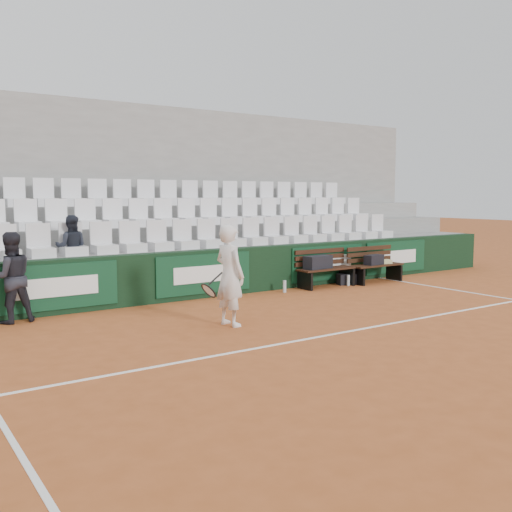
{
  "coord_description": "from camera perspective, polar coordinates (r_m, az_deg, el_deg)",
  "views": [
    {
      "loc": [
        -5.94,
        -6.46,
        2.15
      ],
      "look_at": [
        0.12,
        2.4,
        1.0
      ],
      "focal_mm": 40.0,
      "sensor_mm": 36.0,
      "label": 1
    }
  ],
  "objects": [
    {
      "name": "water_bottle_far",
      "position": [
        13.74,
        9.21,
        -2.41
      ],
      "size": [
        0.07,
        0.07,
        0.26
      ],
      "primitive_type": "cylinder",
      "color": "#AEBEC5",
      "rests_on": "ground"
    },
    {
      "name": "seat_row_back",
      "position": [
        14.12,
        -9.54,
        6.29
      ],
      "size": [
        11.9,
        0.44,
        0.63
      ],
      "primitive_type": "cube",
      "color": "silver",
      "rests_on": "grandstand_tier_back"
    },
    {
      "name": "back_barrier",
      "position": [
        12.17,
        -4.43,
        -1.69
      ],
      "size": [
        18.0,
        0.34,
        1.0
      ],
      "color": "black",
      "rests_on": "ground"
    },
    {
      "name": "ball_kid",
      "position": [
        10.42,
        -23.33,
        -2.0
      ],
      "size": [
        0.8,
        0.64,
        1.54
      ],
      "primitive_type": "imported",
      "rotation": [
        0.0,
        0.0,
        3.23
      ],
      "color": "black",
      "rests_on": "ground"
    },
    {
      "name": "court_sideline_left",
      "position": [
        5.04,
        -21.54,
        -19.53
      ],
      "size": [
        0.06,
        20.0,
        0.01
      ],
      "primitive_type": "cube",
      "color": "white",
      "rests_on": "ground"
    },
    {
      "name": "sports_bag_ground",
      "position": [
        13.92,
        9.02,
        -2.31
      ],
      "size": [
        0.48,
        0.37,
        0.26
      ],
      "primitive_type": "cube",
      "rotation": [
        0.0,
        0.0,
        -0.29
      ],
      "color": "black",
      "rests_on": "ground"
    },
    {
      "name": "sports_bag_right",
      "position": [
        14.27,
        11.71,
        -0.37
      ],
      "size": [
        0.54,
        0.3,
        0.24
      ],
      "primitive_type": "cube",
      "rotation": [
        0.0,
        0.0,
        0.13
      ],
      "color": "black",
      "rests_on": "bench_right"
    },
    {
      "name": "grandstand_tier_back",
      "position": [
        14.33,
        -9.75,
        1.22
      ],
      "size": [
        18.0,
        0.95,
        1.9
      ],
      "primitive_type": "cube",
      "color": "gray",
      "rests_on": "ground"
    },
    {
      "name": "court_baseline",
      "position": [
        9.03,
        8.07,
        -7.69
      ],
      "size": [
        18.0,
        0.06,
        0.01
      ],
      "primitive_type": "cube",
      "color": "white",
      "rests_on": "ground"
    },
    {
      "name": "bench_right",
      "position": [
        14.39,
        11.91,
        -1.7
      ],
      "size": [
        1.5,
        0.56,
        0.45
      ],
      "primitive_type": "cube",
      "color": "#311A0E",
      "rests_on": "ground"
    },
    {
      "name": "sports_bag_left",
      "position": [
        13.29,
        6.22,
        -0.62
      ],
      "size": [
        0.73,
        0.38,
        0.3
      ],
      "primitive_type": "cube",
      "rotation": [
        0.0,
        0.0,
        0.11
      ],
      "color": "black",
      "rests_on": "bench_left"
    },
    {
      "name": "towel",
      "position": [
        14.58,
        12.68,
        -0.55
      ],
      "size": [
        0.4,
        0.34,
        0.09
      ],
      "primitive_type": "cube",
      "rotation": [
        0.0,
        0.0,
        -0.34
      ],
      "color": "#C6C080",
      "rests_on": "bench_right"
    },
    {
      "name": "grandstand_tier_mid",
      "position": [
        13.49,
        -8.05,
        -0.01
      ],
      "size": [
        18.0,
        0.95,
        1.45
      ],
      "primitive_type": "cube",
      "color": "gray",
      "rests_on": "ground"
    },
    {
      "name": "grandstand_rear_wall",
      "position": [
        14.85,
        -10.85,
        6.2
      ],
      "size": [
        18.0,
        0.3,
        4.4
      ],
      "primitive_type": "cube",
      "color": "gray",
      "rests_on": "ground"
    },
    {
      "name": "tennis_player",
      "position": [
        9.37,
        -2.66,
        -1.96
      ],
      "size": [
        0.74,
        0.67,
        1.67
      ],
      "color": "silver",
      "rests_on": "ground"
    },
    {
      "name": "ground",
      "position": [
        9.03,
        8.07,
        -7.71
      ],
      "size": [
        80.0,
        80.0,
        0.0
      ],
      "primitive_type": "plane",
      "color": "#A95326",
      "rests_on": "ground"
    },
    {
      "name": "bench_left",
      "position": [
        13.48,
        7.07,
        -2.15
      ],
      "size": [
        1.5,
        0.56,
        0.45
      ],
      "primitive_type": "cube",
      "color": "#341A0F",
      "rests_on": "ground"
    },
    {
      "name": "water_bottle_near",
      "position": [
        12.66,
        2.87,
        -3.05
      ],
      "size": [
        0.08,
        0.08,
        0.27
      ],
      "primitive_type": "cylinder",
      "color": "silver",
      "rests_on": "ground"
    },
    {
      "name": "seat_row_front",
      "position": [
        12.45,
        -5.79,
        2.24
      ],
      "size": [
        11.9,
        0.44,
        0.63
      ],
      "primitive_type": "cube",
      "color": "silver",
      "rests_on": "grandstand_tier_front"
    },
    {
      "name": "grandstand_tier_front",
      "position": [
        12.68,
        -6.13,
        -1.4
      ],
      "size": [
        18.0,
        0.95,
        1.0
      ],
      "primitive_type": "cube",
      "color": "gray",
      "rests_on": "ground"
    },
    {
      "name": "spectator_c",
      "position": [
        11.43,
        -18.06,
        3.11
      ],
      "size": [
        0.72,
        0.64,
        1.22
      ],
      "primitive_type": "imported",
      "rotation": [
        0.0,
        0.0,
        2.78
      ],
      "color": "#1D222C",
      "rests_on": "grandstand_tier_front"
    },
    {
      "name": "seat_row_mid",
      "position": [
        13.27,
        -7.78,
        4.4
      ],
      "size": [
        11.9,
        0.44,
        0.63
      ],
      "primitive_type": "cube",
      "color": "silver",
      "rests_on": "grandstand_tier_mid"
    }
  ]
}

